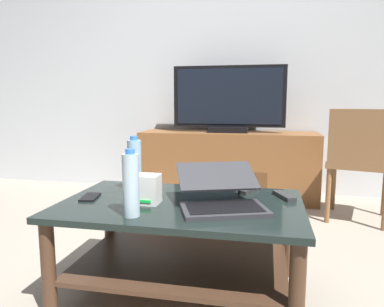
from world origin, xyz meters
The scene contains 13 objects.
ground_plane centered at (0.00, 0.00, 0.00)m, with size 7.68×7.68×0.00m, color #9E9384.
back_wall centered at (0.00, 2.12, 1.40)m, with size 6.40×0.12×2.80m, color silver.
coffee_table centered at (0.09, 0.00, 0.31)m, with size 1.09×0.69×0.45m.
media_cabinet centered at (0.11, 1.80, 0.31)m, with size 1.62×0.49×0.62m.
television centered at (0.11, 1.78, 0.91)m, with size 1.02×0.20×0.60m.
dining_chair centered at (1.14, 1.28, 0.49)m, with size 0.54×0.54×0.85m.
laptop centered at (0.28, -0.05, 0.51)m, with size 0.45×0.47×0.17m.
router_box centered at (-0.05, -0.05, 0.52)m, with size 0.11×0.10×0.13m.
water_bottle_near centered at (-0.19, 0.15, 0.59)m, with size 0.07×0.07×0.28m.
water_bottle_far centered at (-0.06, -0.24, 0.58)m, with size 0.07×0.07×0.27m.
cell_phone centered at (-0.35, -0.02, 0.46)m, with size 0.07×0.14×0.01m, color black.
tv_remote centered at (0.39, 0.25, 0.46)m, with size 0.04×0.16×0.02m, color #2D2D30.
soundbar_remote centered at (0.55, 0.17, 0.46)m, with size 0.04×0.16×0.02m, color #2D2D30.
Camera 1 is at (0.47, -1.56, 0.91)m, focal length 33.90 mm.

